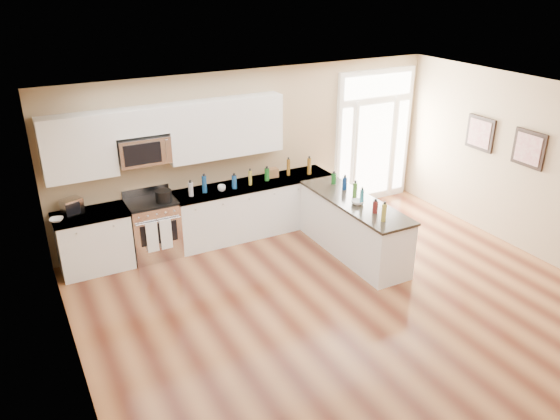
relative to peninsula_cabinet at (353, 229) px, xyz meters
name	(u,v)px	position (x,y,z in m)	size (l,w,h in m)	color
ground	(393,345)	(-0.93, -2.24, -0.43)	(8.00, 8.00, 0.00)	#502416
room_shell	(406,221)	(-0.93, -2.24, 1.27)	(8.00, 8.00, 8.00)	tan
back_cabinet_left	(94,243)	(-3.80, 1.45, 0.00)	(1.10, 0.66, 0.94)	white
back_cabinet_right	(254,209)	(-1.08, 1.45, 0.00)	(2.85, 0.66, 0.94)	white
peninsula_cabinet	(353,229)	(0.00, 0.00, 0.00)	(0.69, 2.32, 0.94)	white
upper_cabinet_left	(78,147)	(-3.81, 1.59, 1.49)	(1.04, 0.33, 0.95)	white
upper_cabinet_right	(225,128)	(-1.50, 1.59, 1.49)	(1.94, 0.33, 0.95)	white
upper_cabinet_short	(140,121)	(-2.88, 1.59, 1.77)	(0.82, 0.33, 0.40)	white
microwave	(143,150)	(-2.88, 1.56, 1.33)	(0.78, 0.41, 0.42)	silver
entry_door	(374,137)	(1.62, 1.71, 0.87)	(1.70, 0.10, 2.60)	white
wall_art_near	(480,133)	(2.54, -0.04, 1.27)	(0.05, 0.58, 0.58)	black
wall_art_far	(529,149)	(2.54, -1.04, 1.27)	(0.05, 0.58, 0.58)	black
kitchen_range	(154,228)	(-2.86, 1.45, 0.05)	(0.76, 0.68, 1.08)	silver
stockpot	(164,196)	(-2.68, 1.34, 0.61)	(0.26, 0.26, 0.20)	black
toaster_oven	(72,206)	(-4.02, 1.54, 0.62)	(0.28, 0.22, 0.24)	silver
cardboard_box	(272,173)	(-0.67, 1.55, 0.58)	(0.19, 0.14, 0.16)	brown
bowl_left	(56,220)	(-4.28, 1.37, 0.53)	(0.19, 0.19, 0.05)	white
bowl_peninsula	(358,202)	(-0.05, -0.15, 0.54)	(0.20, 0.20, 0.06)	white
cup_counter	(222,188)	(-1.71, 1.35, 0.56)	(0.13, 0.13, 0.10)	white
counter_bottles	(295,184)	(-0.65, 0.78, 0.63)	(2.42, 2.40, 0.29)	#19591E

